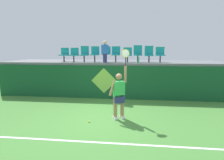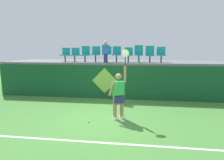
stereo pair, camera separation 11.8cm
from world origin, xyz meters
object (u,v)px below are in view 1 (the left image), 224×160
stadium_chair_8 (149,54)px  tennis_ball (89,122)px  stadium_chair_9 (160,54)px  stadium_chair_4 (106,53)px  spectator_0 (105,51)px  stadium_chair_5 (116,53)px  stadium_chair_6 (128,54)px  water_bottle (139,60)px  tennis_player (119,94)px  stadium_chair_1 (74,54)px  stadium_chair_3 (95,53)px  stadium_chair_7 (138,53)px  stadium_chair_2 (84,53)px  stadium_chair_0 (64,54)px

stadium_chair_8 → tennis_ball: bearing=-120.5°
stadium_chair_9 → stadium_chair_4: bearing=-179.9°
stadium_chair_4 → spectator_0: spectator_0 is taller
stadium_chair_5 → stadium_chair_6: bearing=-0.3°
stadium_chair_4 → water_bottle: bearing=-17.8°
tennis_player → spectator_0: 3.39m
tennis_ball → stadium_chair_6: size_ratio=0.09×
stadium_chair_5 → tennis_player: bearing=-82.9°
stadium_chair_1 → stadium_chair_3: (1.15, 0.00, 0.04)m
stadium_chair_4 → stadium_chair_8: (2.23, 0.01, -0.03)m
tennis_player → spectator_0: spectator_0 is taller
tennis_ball → stadium_chair_3: bearing=98.3°
tennis_ball → stadium_chair_6: 4.58m
water_bottle → spectator_0: spectator_0 is taller
water_bottle → stadium_chair_7: bearing=92.9°
stadium_chair_6 → stadium_chair_1: bearing=-180.0°
water_bottle → spectator_0: size_ratio=0.25×
stadium_chair_5 → stadium_chair_2: bearing=179.8°
stadium_chair_6 → spectator_0: 1.23m
water_bottle → stadium_chair_4: 1.80m
stadium_chair_6 → stadium_chair_8: stadium_chair_8 is taller
tennis_player → tennis_ball: size_ratio=37.21×
stadium_chair_0 → spectator_0: 2.35m
tennis_ball → stadium_chair_4: (0.04, 3.85, 2.24)m
water_bottle → stadium_chair_9: (1.11, 0.55, 0.30)m
water_bottle → stadium_chair_4: stadium_chair_4 is taller
tennis_player → water_bottle: (0.75, 2.84, 1.01)m
stadium_chair_7 → tennis_ball: bearing=-113.8°
stadium_chair_9 → spectator_0: spectator_0 is taller
stadium_chair_0 → spectator_0: size_ratio=0.69×
stadium_chair_6 → spectator_0: size_ratio=0.70×
stadium_chair_4 → tennis_ball: bearing=-90.6°
water_bottle → stadium_chair_8: 0.83m
water_bottle → stadium_chair_0: (-3.98, 0.54, 0.28)m
stadium_chair_1 → stadium_chair_2: (0.57, 0.01, 0.04)m
stadium_chair_7 → stadium_chair_9: 1.14m
water_bottle → stadium_chair_3: bearing=166.6°
stadium_chair_7 → stadium_chair_0: bearing=-179.8°
stadium_chair_4 → stadium_chair_6: (1.13, 0.00, -0.06)m
stadium_chair_1 → stadium_chair_0: bearing=-179.9°
stadium_chair_1 → stadium_chair_5: (2.26, 0.00, 0.04)m
stadium_chair_0 → stadium_chair_8: bearing=0.1°
stadium_chair_0 → stadium_chair_6: size_ratio=0.98×
stadium_chair_3 → stadium_chair_8: (2.83, 0.01, -0.01)m
stadium_chair_0 → stadium_chair_6: stadium_chair_6 is taller
stadium_chair_2 → stadium_chair_8: size_ratio=1.00×
stadium_chair_3 → stadium_chair_5: (1.12, 0.00, -0.00)m
stadium_chair_5 → stadium_chair_8: bearing=0.2°
tennis_ball → stadium_chair_7: size_ratio=0.08×
stadium_chair_3 → stadium_chair_7: (2.26, 0.01, 0.01)m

